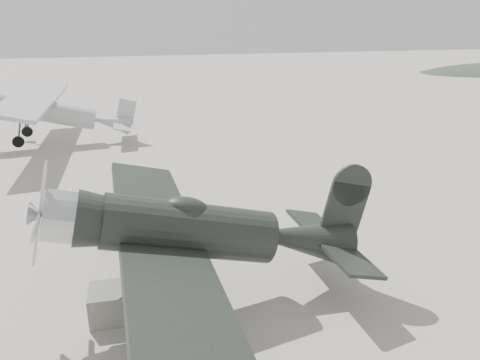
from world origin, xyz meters
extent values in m
plane|color=#A8A495|center=(0.00, 0.00, 0.00)|extent=(160.00, 160.00, 0.00)
cylinder|color=black|center=(-1.09, -3.52, 2.09)|extent=(4.33, 1.46, 1.37)
cone|color=black|center=(2.14, -3.46, 2.14)|extent=(2.57, 1.32, 1.27)
cylinder|color=#ADAFB2|center=(-4.06, -3.59, 2.09)|extent=(0.90, 1.23, 1.21)
cone|color=#ADAFB2|center=(-4.65, -3.60, 2.09)|extent=(0.35, 0.55, 0.55)
cube|color=#ADAFB2|center=(-4.58, -3.60, 2.09)|extent=(0.06, 0.18, 2.54)
ellipsoid|color=black|center=(-1.28, -3.53, 2.70)|extent=(1.09, 0.69, 0.45)
cube|color=black|center=(-1.77, -3.54, 1.75)|extent=(2.29, 11.76, 0.21)
cube|color=black|center=(2.92, -3.44, 2.19)|extent=(1.16, 4.12, 0.10)
cube|color=black|center=(3.07, -3.44, 3.02)|extent=(1.17, 0.12, 1.76)
cylinder|color=black|center=(-2.13, -4.86, 0.41)|extent=(0.67, 0.17, 0.66)
cylinder|color=black|center=(-2.19, -2.23, 0.41)|extent=(0.67, 0.17, 0.66)
cylinder|color=#333333|center=(-2.13, -4.86, 1.07)|extent=(0.11, 0.11, 1.37)
cylinder|color=#333333|center=(-2.19, -2.23, 1.07)|extent=(0.11, 0.11, 1.37)
cylinder|color=black|center=(3.16, -3.44, 1.72)|extent=(0.22, 0.08, 0.21)
cylinder|color=#A9ACAE|center=(-6.79, 14.71, 2.03)|extent=(5.92, 1.46, 1.24)
cone|color=#A9ACAE|center=(-2.84, 14.57, 2.03)|extent=(2.07, 1.20, 1.13)
cube|color=#A9ACAE|center=(-7.24, 14.73, 2.73)|extent=(2.60, 12.50, 0.20)
cube|color=#A9ACAE|center=(-2.27, 14.55, 2.09)|extent=(1.16, 3.88, 0.09)
cube|color=#A9ACAE|center=(-2.16, 14.54, 2.82)|extent=(1.02, 0.13, 1.47)
cylinder|color=black|center=(-7.74, 13.50, 0.31)|extent=(0.64, 0.18, 0.63)
cylinder|color=black|center=(-7.65, 15.99, 0.31)|extent=(0.64, 0.18, 0.63)
cylinder|color=#333333|center=(-7.74, 13.50, 0.96)|extent=(0.11, 0.11, 1.36)
cylinder|color=#333333|center=(-7.65, 15.99, 0.96)|extent=(0.11, 0.11, 1.36)
cylinder|color=black|center=(-2.05, 14.54, 1.69)|extent=(0.21, 0.09, 0.20)
cube|color=slate|center=(-2.85, -3.64, 0.41)|extent=(1.66, 1.07, 0.81)
camera|label=1|loc=(-2.57, -14.12, 7.18)|focal=35.00mm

